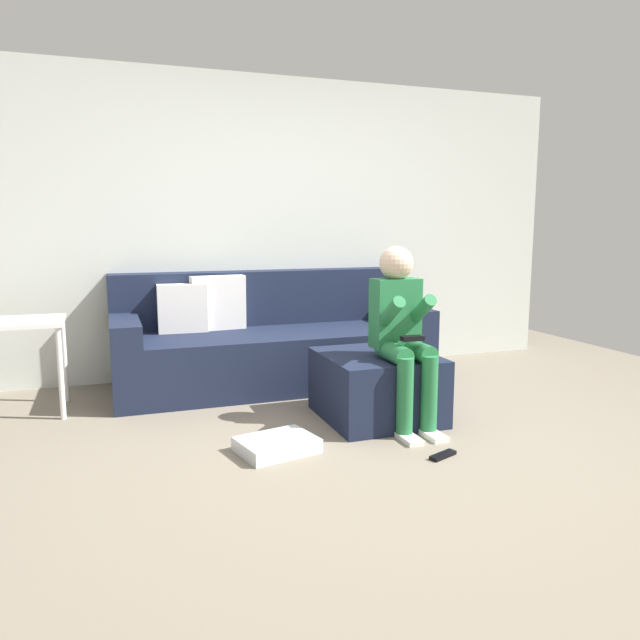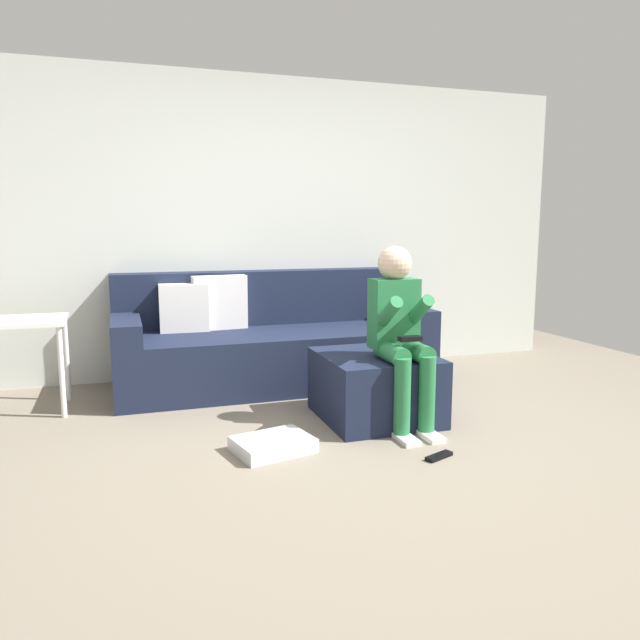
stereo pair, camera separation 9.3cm
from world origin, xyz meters
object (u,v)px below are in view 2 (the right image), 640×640
person_seated (400,326)px  couch_sectional (270,343)px  storage_bin (273,445)px  remote_near_ottoman (439,456)px  ottoman (375,386)px  side_table (18,334)px

person_seated → couch_sectional: bearing=111.4°
couch_sectional → storage_bin: size_ratio=5.85×
person_seated → remote_near_ottoman: person_seated is taller
couch_sectional → ottoman: couch_sectional is taller
side_table → remote_near_ottoman: 2.88m
storage_bin → side_table: size_ratio=0.65×
storage_bin → remote_near_ottoman: (0.85, -0.38, -0.03)m
ottoman → side_table: bearing=158.6°
ottoman → couch_sectional: bearing=111.2°
couch_sectional → person_seated: size_ratio=2.16×
ottoman → remote_near_ottoman: size_ratio=4.16×
couch_sectional → remote_near_ottoman: (0.49, -1.89, -0.32)m
couch_sectional → storage_bin: 1.58m
couch_sectional → person_seated: bearing=-68.6°
person_seated → storage_bin: bearing=-167.8°
storage_bin → remote_near_ottoman: bearing=-24.4°
couch_sectional → remote_near_ottoman: couch_sectional is taller
person_seated → storage_bin: size_ratio=2.71×
remote_near_ottoman → couch_sectional: bearing=82.5°
couch_sectional → storage_bin: (-0.35, -1.51, -0.29)m
ottoman → side_table: size_ratio=1.17×
couch_sectional → person_seated: person_seated is taller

